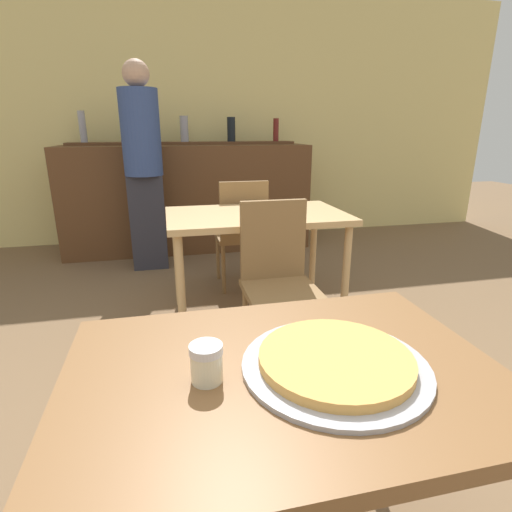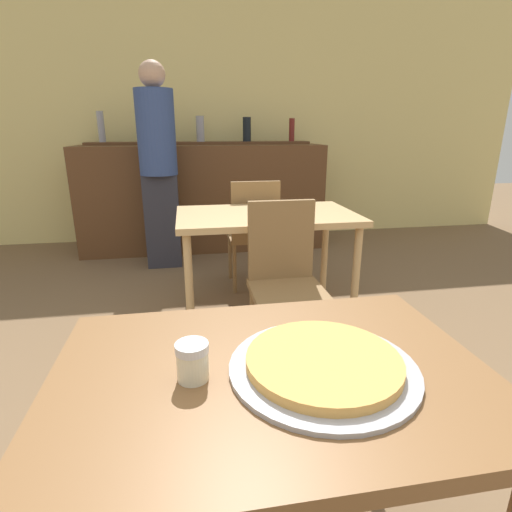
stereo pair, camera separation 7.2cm
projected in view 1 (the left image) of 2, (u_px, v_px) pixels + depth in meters
wall_back at (182, 118)px, 4.56m from camera, size 8.00×0.05×2.80m
dining_table_near at (283, 401)px, 0.97m from camera, size 1.02×0.71×0.75m
dining_table_far at (256, 225)px, 2.69m from camera, size 1.18×0.72×0.75m
bar_counter at (189, 198)px, 4.35m from camera, size 2.60×0.56×1.12m
bar_back_shelf at (184, 139)px, 4.29m from camera, size 2.39×0.24×0.34m
chair_far_side_front at (277, 272)px, 2.24m from camera, size 0.40×0.40×0.91m
chair_far_side_back at (242, 228)px, 3.23m from camera, size 0.40×0.40×0.91m
pizza_tray at (335, 362)px, 0.93m from camera, size 0.44×0.44×0.04m
cheese_shaker at (206, 363)px, 0.88m from camera, size 0.07×0.07×0.09m
person_standing at (143, 161)px, 3.58m from camera, size 0.34×0.34×1.85m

